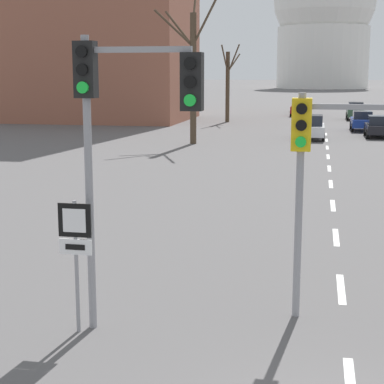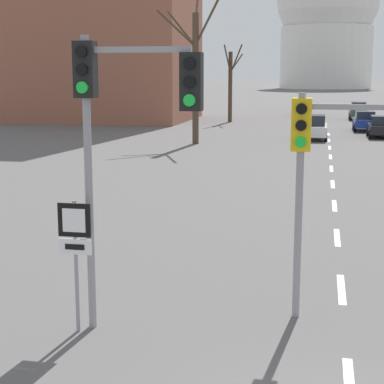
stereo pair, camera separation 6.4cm
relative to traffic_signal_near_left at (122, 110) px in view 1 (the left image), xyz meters
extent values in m
cube|color=silver|center=(3.92, 3.04, -3.98)|extent=(0.16, 2.00, 0.01)
cube|color=silver|center=(3.92, 7.54, -3.98)|extent=(0.16, 2.00, 0.01)
cube|color=silver|center=(3.92, 12.04, -3.98)|extent=(0.16, 2.00, 0.01)
cube|color=silver|center=(3.92, 16.54, -3.98)|extent=(0.16, 2.00, 0.01)
cube|color=silver|center=(3.92, 21.04, -3.98)|extent=(0.16, 2.00, 0.01)
cube|color=silver|center=(3.92, 25.54, -3.98)|extent=(0.16, 2.00, 0.01)
cube|color=silver|center=(3.92, 30.04, -3.98)|extent=(0.16, 2.00, 0.01)
cube|color=silver|center=(3.92, 34.54, -3.98)|extent=(0.16, 2.00, 0.01)
cube|color=silver|center=(3.92, 39.04, -3.98)|extent=(0.16, 2.00, 0.01)
cylinder|color=gray|center=(-0.64, 0.01, -1.36)|extent=(0.14, 0.14, 5.24)
cube|color=black|center=(-0.64, 0.01, 0.68)|extent=(0.36, 0.28, 0.96)
cylinder|color=black|center=(-0.64, -0.16, 0.98)|extent=(0.20, 0.06, 0.20)
cylinder|color=black|center=(-0.64, -0.16, 0.68)|extent=(0.20, 0.06, 0.20)
cylinder|color=green|center=(-0.64, -0.16, 0.38)|extent=(0.20, 0.06, 0.20)
cube|color=gray|center=(0.29, 0.01, 1.01)|extent=(1.86, 0.10, 0.10)
cube|color=black|center=(1.22, 0.01, 0.48)|extent=(0.36, 0.28, 0.96)
cylinder|color=black|center=(1.22, -0.16, 0.78)|extent=(0.20, 0.06, 0.20)
cylinder|color=black|center=(1.22, -0.16, 0.48)|extent=(0.20, 0.06, 0.20)
cylinder|color=green|center=(1.22, -0.16, 0.18)|extent=(0.20, 0.06, 0.20)
cylinder|color=gray|center=(3.00, 1.28, -1.85)|extent=(0.14, 0.14, 4.26)
cube|color=yellow|center=(3.00, 1.28, -0.30)|extent=(0.36, 0.28, 0.96)
cylinder|color=black|center=(3.00, 1.11, 0.00)|extent=(0.20, 0.06, 0.20)
cylinder|color=black|center=(3.00, 1.11, -0.30)|extent=(0.20, 0.06, 0.20)
cylinder|color=green|center=(3.00, 1.11, -0.60)|extent=(0.20, 0.06, 0.20)
cube|color=gray|center=(3.95, 1.28, 0.03)|extent=(1.89, 0.10, 0.10)
cylinder|color=gray|center=(-0.82, -0.25, -2.77)|extent=(0.07, 0.07, 2.42)
cube|color=black|center=(-0.82, -0.27, -1.91)|extent=(0.60, 0.03, 0.60)
cube|color=white|center=(-0.82, -0.29, -1.91)|extent=(0.42, 0.01, 0.42)
cube|color=white|center=(-0.82, -0.27, -2.39)|extent=(0.60, 0.03, 0.28)
cube|color=black|center=(-0.82, -0.29, -2.39)|extent=(0.36, 0.01, 0.10)
cube|color=black|center=(7.61, 37.29, -3.34)|extent=(1.82, 3.94, 0.60)
cube|color=#1E232D|center=(7.61, 37.09, -2.73)|extent=(1.55, 1.89, 0.64)
cylinder|color=black|center=(6.75, 38.51, -3.65)|extent=(0.18, 0.67, 0.67)
cylinder|color=black|center=(6.75, 36.07, -3.65)|extent=(0.18, 0.67, 0.67)
cube|color=navy|center=(6.75, 42.52, -3.32)|extent=(1.66, 4.11, 0.64)
cube|color=#1E232D|center=(6.75, 42.32, -2.70)|extent=(1.41, 1.97, 0.60)
cylinder|color=black|center=(5.97, 43.80, -3.64)|extent=(0.18, 0.69, 0.69)
cylinder|color=black|center=(7.53, 43.80, -3.64)|extent=(0.18, 0.69, 0.69)
cylinder|color=black|center=(5.97, 41.25, -3.64)|extent=(0.18, 0.69, 0.69)
cylinder|color=black|center=(7.53, 41.25, -3.64)|extent=(0.18, 0.69, 0.69)
cube|color=#2D4C33|center=(6.87, 54.93, -3.28)|extent=(1.60, 3.95, 0.72)
cube|color=#1E232D|center=(6.87, 54.73, -2.58)|extent=(1.36, 1.90, 0.69)
cylinder|color=black|center=(6.12, 56.15, -3.64)|extent=(0.18, 0.68, 0.68)
cylinder|color=black|center=(7.62, 56.15, -3.64)|extent=(0.18, 0.68, 0.68)
cylinder|color=black|center=(6.12, 53.70, -3.64)|extent=(0.18, 0.68, 0.68)
cylinder|color=black|center=(7.62, 53.70, -3.64)|extent=(0.18, 0.68, 0.68)
cube|color=maroon|center=(1.24, 59.54, -3.29)|extent=(1.71, 4.19, 0.73)
cube|color=#1E232D|center=(1.24, 59.33, -2.63)|extent=(1.45, 2.01, 0.59)
cylinder|color=black|center=(0.43, 60.84, -3.65)|extent=(0.18, 0.66, 0.66)
cylinder|color=black|center=(2.04, 60.84, -3.65)|extent=(0.18, 0.66, 0.66)
cylinder|color=black|center=(0.43, 58.24, -3.65)|extent=(0.18, 0.66, 0.66)
cylinder|color=black|center=(2.04, 58.24, -3.65)|extent=(0.18, 0.66, 0.66)
cube|color=#B7B7BC|center=(1.06, 66.36, -3.27)|extent=(1.61, 3.81, 0.73)
cube|color=#1E232D|center=(1.06, 66.17, -2.61)|extent=(1.36, 1.83, 0.59)
cylinder|color=black|center=(0.30, 67.54, -3.63)|extent=(0.18, 0.69, 0.69)
cylinder|color=black|center=(1.81, 67.54, -3.63)|extent=(0.18, 0.69, 0.69)
cylinder|color=black|center=(0.30, 65.18, -3.63)|extent=(0.18, 0.69, 0.69)
cylinder|color=black|center=(1.81, 65.18, -3.63)|extent=(0.18, 0.69, 0.69)
cube|color=silver|center=(2.81, 35.05, -3.33)|extent=(1.86, 4.33, 0.69)
cube|color=#1E232D|center=(2.81, 34.83, -2.63)|extent=(1.58, 2.08, 0.70)
cylinder|color=black|center=(1.93, 36.39, -3.67)|extent=(0.18, 0.61, 0.61)
cylinder|color=black|center=(3.69, 36.39, -3.67)|extent=(0.18, 0.61, 0.61)
cylinder|color=black|center=(1.93, 33.70, -3.67)|extent=(0.18, 0.61, 0.61)
cylinder|color=black|center=(3.69, 33.70, -3.67)|extent=(0.18, 0.61, 0.61)
cylinder|color=#473828|center=(-4.71, 30.61, 0.19)|extent=(0.41, 0.41, 8.34)
cylinder|color=#473828|center=(-4.84, 31.78, 4.90)|extent=(0.37, 2.47, 2.84)
cylinder|color=#473828|center=(-5.86, 30.05, 3.38)|extent=(2.32, 1.37, 2.31)
cylinder|color=#473828|center=(-5.70, 30.95, 3.40)|extent=(2.07, 0.89, 2.37)
cylinder|color=#473828|center=(-3.83, 30.23, 3.89)|extent=(1.87, 0.93, 3.11)
cylinder|color=#473828|center=(-5.13, 49.63, -0.73)|extent=(0.37, 0.37, 6.50)
cylinder|color=#473828|center=(-5.32, 48.89, 1.86)|extent=(0.49, 1.59, 2.51)
cylinder|color=#473828|center=(-4.63, 50.44, 1.58)|extent=(0.94, 1.78, 1.65)
cylinder|color=#473828|center=(-4.55, 49.27, 1.84)|extent=(1.27, 0.86, 2.69)
cylinder|color=silver|center=(3.92, 183.28, 4.78)|extent=(26.29, 26.29, 17.53)
camera|label=1|loc=(3.30, -10.59, 0.64)|focal=60.00mm
camera|label=2|loc=(3.36, -10.58, 0.64)|focal=60.00mm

